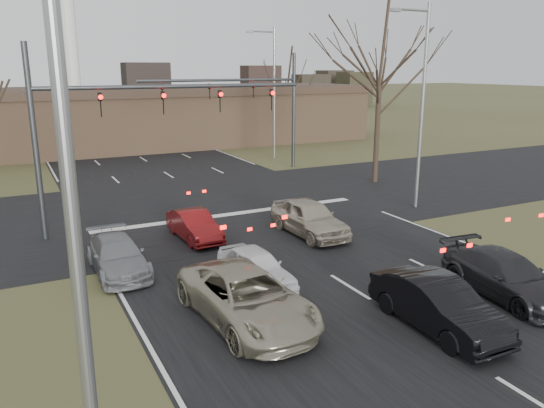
{
  "coord_description": "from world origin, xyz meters",
  "views": [
    {
      "loc": [
        -9.6,
        -10.26,
        7.02
      ],
      "look_at": [
        -0.82,
        7.05,
        2.0
      ],
      "focal_mm": 35.0,
      "sensor_mm": 36.0,
      "label": 1
    }
  ],
  "objects": [
    {
      "name": "mast_arm_near",
      "position": [
        -5.23,
        13.0,
        5.07
      ],
      "size": [
        12.12,
        0.24,
        8.0
      ],
      "color": "#383A3D",
      "rests_on": "ground"
    },
    {
      "name": "car_white_sedan",
      "position": [
        -2.64,
        4.63,
        0.62
      ],
      "size": [
        1.7,
        3.71,
        1.23
      ],
      "primitive_type": "imported",
      "rotation": [
        0.0,
        0.0,
        0.07
      ],
      "color": "white",
      "rests_on": "ground"
    },
    {
      "name": "tree_right_near",
      "position": [
        11.0,
        16.0,
        8.9
      ],
      "size": [
        6.9,
        6.9,
        11.5
      ],
      "color": "black",
      "rests_on": "ground"
    },
    {
      "name": "car_red_ahead",
      "position": [
        -2.9,
        10.13,
        0.6
      ],
      "size": [
        1.44,
        3.71,
        1.2
      ],
      "primitive_type": "imported",
      "rotation": [
        0.0,
        0.0,
        0.05
      ],
      "color": "#630E0F",
      "rests_on": "ground"
    },
    {
      "name": "building",
      "position": [
        2.0,
        38.0,
        2.67
      ],
      "size": [
        42.4,
        10.4,
        5.3
      ],
      "color": "#866548",
      "rests_on": "ground"
    },
    {
      "name": "car_charcoal_sedan",
      "position": [
        4.0,
        0.28,
        0.67
      ],
      "size": [
        2.36,
        4.81,
        1.35
      ],
      "primitive_type": "imported",
      "rotation": [
        0.0,
        0.0,
        -0.1
      ],
      "color": "black",
      "rests_on": "ground"
    },
    {
      "name": "ground",
      "position": [
        0.0,
        0.0,
        0.0
      ],
      "size": [
        360.0,
        360.0,
        0.0
      ],
      "primitive_type": "plane",
      "color": "#484926",
      "rests_on": "ground"
    },
    {
      "name": "streetlight_right_far",
      "position": [
        9.32,
        27.0,
        5.59
      ],
      "size": [
        2.34,
        0.25,
        10.0
      ],
      "color": "gray",
      "rests_on": "ground"
    },
    {
      "name": "streetlight_right_near",
      "position": [
        8.82,
        10.0,
        5.59
      ],
      "size": [
        2.34,
        0.25,
        10.0
      ],
      "color": "gray",
      "rests_on": "ground"
    },
    {
      "name": "car_black_hatch",
      "position": [
        0.5,
        -0.4,
        0.71
      ],
      "size": [
        1.6,
        4.36,
        1.43
      ],
      "primitive_type": "imported",
      "rotation": [
        0.0,
        0.0,
        -0.02
      ],
      "color": "black",
      "rests_on": "ground"
    },
    {
      "name": "tree_right_far",
      "position": [
        15.0,
        35.0,
        6.96
      ],
      "size": [
        5.4,
        5.4,
        9.0
      ],
      "color": "black",
      "rests_on": "ground"
    },
    {
      "name": "road_main",
      "position": [
        0.0,
        60.0,
        0.01
      ],
      "size": [
        14.0,
        300.0,
        0.02
      ],
      "primitive_type": "cube",
      "color": "black",
      "rests_on": "ground"
    },
    {
      "name": "car_grey_ahead",
      "position": [
        -6.5,
        7.85,
        0.61
      ],
      "size": [
        1.73,
        4.22,
        1.22
      ],
      "primitive_type": "imported",
      "rotation": [
        0.0,
        0.0,
        0.0
      ],
      "color": "gray",
      "rests_on": "ground"
    },
    {
      "name": "streetlight_left",
      "position": [
        -8.82,
        -4.0,
        5.59
      ],
      "size": [
        2.34,
        0.25,
        10.0
      ],
      "color": "gray",
      "rests_on": "ground"
    },
    {
      "name": "car_silver_ahead",
      "position": [
        1.73,
        8.52,
        0.76
      ],
      "size": [
        1.87,
        4.52,
        1.53
      ],
      "primitive_type": "imported",
      "rotation": [
        0.0,
        0.0,
        0.02
      ],
      "color": "#ADA28C",
      "rests_on": "ground"
    },
    {
      "name": "road_cross",
      "position": [
        0.0,
        15.0,
        0.01
      ],
      "size": [
        200.0,
        14.0,
        0.02
      ],
      "primitive_type": "cube",
      "color": "black",
      "rests_on": "ground"
    },
    {
      "name": "mast_arm_far",
      "position": [
        6.18,
        23.0,
        5.02
      ],
      "size": [
        11.12,
        0.24,
        8.0
      ],
      "color": "#383A3D",
      "rests_on": "ground"
    },
    {
      "name": "car_silver_suv",
      "position": [
        -4.0,
        2.35,
        0.74
      ],
      "size": [
        2.82,
        5.47,
        1.48
      ],
      "primitive_type": "imported",
      "rotation": [
        0.0,
        0.0,
        0.07
      ],
      "color": "gray",
      "rests_on": "ground"
    }
  ]
}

